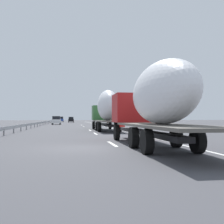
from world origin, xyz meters
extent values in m
plane|color=#424247|center=(40.00, 0.00, 0.00)|extent=(260.00, 260.00, 0.00)
cube|color=white|center=(2.00, -1.80, 0.00)|extent=(3.20, 0.20, 0.01)
cube|color=white|center=(12.62, -1.80, 0.00)|extent=(3.20, 0.20, 0.01)
cube|color=white|center=(19.71, -1.80, 0.00)|extent=(3.20, 0.20, 0.01)
cube|color=white|center=(34.56, -1.80, 0.00)|extent=(3.20, 0.20, 0.01)
cube|color=white|center=(36.29, -1.80, 0.00)|extent=(3.20, 0.20, 0.01)
cube|color=white|center=(44.40, -1.80, 0.00)|extent=(3.20, 0.20, 0.01)
cube|color=white|center=(45.00, -5.50, 0.00)|extent=(110.00, 0.20, 0.01)
cube|color=#387038|center=(22.92, -3.60, 2.15)|extent=(2.40, 2.50, 1.90)
cube|color=black|center=(24.02, -3.60, 2.65)|extent=(0.08, 2.12, 0.80)
cube|color=#262628|center=(19.91, -3.60, 0.67)|extent=(11.07, 0.70, 0.24)
cube|color=#59544C|center=(16.91, -3.60, 1.14)|extent=(9.63, 2.50, 0.12)
ellipsoid|color=white|center=(17.32, -3.60, 2.90)|extent=(6.62, 2.20, 3.41)
cube|color=red|center=(12.12, -4.29, 0.90)|extent=(0.04, 0.56, 0.56)
cylinder|color=black|center=(22.92, -2.50, 0.52)|extent=(1.04, 0.30, 1.04)
cylinder|color=black|center=(22.92, -4.70, 0.52)|extent=(1.04, 0.30, 1.04)
cylinder|color=black|center=(18.11, -2.50, 0.52)|extent=(1.04, 0.35, 1.04)
cylinder|color=black|center=(18.11, -4.70, 0.52)|extent=(1.04, 0.35, 1.04)
cylinder|color=black|center=(15.71, -2.50, 0.52)|extent=(1.04, 0.35, 1.04)
cylinder|color=black|center=(15.71, -4.70, 0.52)|extent=(1.04, 0.35, 1.04)
cube|color=#B21919|center=(4.61, -3.60, 2.15)|extent=(2.40, 2.50, 1.90)
cube|color=black|center=(5.71, -3.60, 2.65)|extent=(0.08, 2.12, 0.80)
cube|color=#262628|center=(1.51, -3.60, 0.67)|extent=(11.41, 0.70, 0.24)
cube|color=#59544C|center=(-1.59, -3.60, 1.14)|extent=(10.01, 2.50, 0.12)
ellipsoid|color=white|center=(-1.41, -3.60, 2.65)|extent=(7.05, 2.20, 2.90)
cylinder|color=black|center=(4.61, -2.50, 0.52)|extent=(1.04, 0.30, 1.04)
cylinder|color=black|center=(4.61, -4.70, 0.52)|extent=(1.04, 0.30, 1.04)
cylinder|color=black|center=(-0.39, -2.50, 0.52)|extent=(1.04, 0.35, 1.04)
cylinder|color=black|center=(-0.39, -4.70, 0.52)|extent=(1.04, 0.35, 1.04)
cylinder|color=black|center=(-2.79, -2.50, 0.52)|extent=(1.04, 0.35, 1.04)
cylinder|color=black|center=(-2.79, -4.70, 0.52)|extent=(1.04, 0.35, 1.04)
cube|color=white|center=(49.90, 3.55, 0.74)|extent=(4.07, 1.88, 0.84)
cube|color=black|center=(49.60, 3.55, 1.51)|extent=(2.24, 1.65, 0.71)
cylinder|color=black|center=(51.16, 4.39, 0.32)|extent=(0.64, 0.22, 0.64)
cylinder|color=black|center=(51.16, 2.71, 0.32)|extent=(0.64, 0.22, 0.64)
cylinder|color=black|center=(48.64, 4.39, 0.32)|extent=(0.64, 0.22, 0.64)
cylinder|color=black|center=(48.64, 2.71, 0.32)|extent=(0.64, 0.22, 0.64)
cube|color=black|center=(78.54, 0.16, 0.74)|extent=(4.65, 1.74, 0.84)
cube|color=black|center=(78.20, 0.16, 1.49)|extent=(2.56, 1.53, 0.65)
cylinder|color=black|center=(79.99, 0.93, 0.32)|extent=(0.64, 0.22, 0.64)
cylinder|color=black|center=(79.99, -0.61, 0.32)|extent=(0.64, 0.22, 0.64)
cylinder|color=black|center=(77.10, 0.93, 0.32)|extent=(0.64, 0.22, 0.64)
cylinder|color=black|center=(77.10, -0.61, 0.32)|extent=(0.64, 0.22, 0.64)
cube|color=#28479E|center=(90.93, 3.75, 0.74)|extent=(4.32, 1.79, 0.84)
cube|color=black|center=(90.60, 3.75, 1.56)|extent=(2.37, 1.58, 0.79)
cylinder|color=black|center=(92.27, 4.55, 0.32)|extent=(0.64, 0.22, 0.64)
cylinder|color=black|center=(92.27, 2.96, 0.32)|extent=(0.64, 0.22, 0.64)
cylinder|color=black|center=(89.59, 4.55, 0.32)|extent=(0.64, 0.22, 0.64)
cylinder|color=black|center=(89.59, 2.96, 0.32)|extent=(0.64, 0.22, 0.64)
cylinder|color=gray|center=(33.19, -6.70, 1.32)|extent=(0.10, 0.10, 2.64)
cube|color=#2D569E|center=(33.19, -6.70, 2.99)|extent=(0.06, 0.90, 0.70)
cylinder|color=#472D19|center=(63.67, -9.83, 0.96)|extent=(0.33, 0.33, 1.93)
cone|color=#1E5B23|center=(63.67, -9.83, 4.85)|extent=(2.67, 2.67, 5.84)
cylinder|color=#472D19|center=(78.45, -12.33, 0.98)|extent=(0.39, 0.39, 1.96)
cone|color=#286B2D|center=(78.45, -12.33, 4.74)|extent=(3.19, 3.19, 5.56)
cylinder|color=#472D19|center=(87.44, -9.53, 0.99)|extent=(0.39, 0.39, 1.98)
cone|color=#1E5B23|center=(87.44, -9.53, 4.19)|extent=(2.90, 2.90, 4.41)
cube|color=#9EA0A5|center=(43.00, 6.00, 0.60)|extent=(94.00, 0.06, 0.32)
cube|color=slate|center=(10.30, 6.00, 0.30)|extent=(0.10, 0.10, 0.60)
cube|color=slate|center=(14.39, 6.00, 0.30)|extent=(0.10, 0.10, 0.60)
cube|color=slate|center=(18.48, 6.00, 0.30)|extent=(0.10, 0.10, 0.60)
cube|color=slate|center=(22.57, 6.00, 0.30)|extent=(0.10, 0.10, 0.60)
cube|color=slate|center=(26.65, 6.00, 0.30)|extent=(0.10, 0.10, 0.60)
cube|color=slate|center=(30.74, 6.00, 0.30)|extent=(0.10, 0.10, 0.60)
cube|color=slate|center=(34.83, 6.00, 0.30)|extent=(0.10, 0.10, 0.60)
cube|color=slate|center=(38.91, 6.00, 0.30)|extent=(0.10, 0.10, 0.60)
cube|color=slate|center=(43.00, 6.00, 0.30)|extent=(0.10, 0.10, 0.60)
cube|color=slate|center=(47.09, 6.00, 0.30)|extent=(0.10, 0.10, 0.60)
cube|color=slate|center=(51.17, 6.00, 0.30)|extent=(0.10, 0.10, 0.60)
cube|color=slate|center=(55.26, 6.00, 0.30)|extent=(0.10, 0.10, 0.60)
cube|color=slate|center=(59.35, 6.00, 0.30)|extent=(0.10, 0.10, 0.60)
cube|color=slate|center=(63.43, 6.00, 0.30)|extent=(0.10, 0.10, 0.60)
cube|color=slate|center=(67.52, 6.00, 0.30)|extent=(0.10, 0.10, 0.60)
cube|color=slate|center=(71.61, 6.00, 0.30)|extent=(0.10, 0.10, 0.60)
cube|color=slate|center=(75.70, 6.00, 0.30)|extent=(0.10, 0.10, 0.60)
cube|color=slate|center=(79.78, 6.00, 0.30)|extent=(0.10, 0.10, 0.60)
cube|color=slate|center=(83.87, 6.00, 0.30)|extent=(0.10, 0.10, 0.60)
cube|color=slate|center=(87.96, 6.00, 0.30)|extent=(0.10, 0.10, 0.60)
camera|label=1|loc=(-13.90, 0.63, 1.50)|focal=44.90mm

